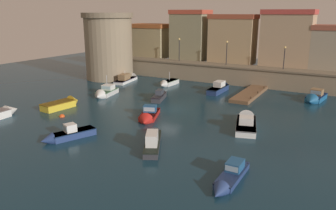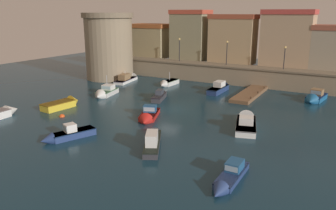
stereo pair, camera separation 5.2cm
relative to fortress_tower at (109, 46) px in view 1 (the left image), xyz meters
The scene contains 21 objects.
ground_plane 22.00m from the fortress_tower, 33.02° to the right, with size 96.68×96.68×0.00m, color #112D3D.
quay_wall 19.27m from the fortress_tower, 18.52° to the left, with size 40.65×3.30×2.85m.
old_town_backdrop 20.79m from the fortress_tower, 28.14° to the left, with size 39.26×5.50×8.56m.
fortress_tower is the anchor object (origin of this frame).
pier_dock 24.68m from the fortress_tower, ahead, with size 2.42×10.04×0.70m.
quay_lamp_0 11.68m from the fortress_tower, 30.87° to the left, with size 0.32×0.32×3.79m.
quay_lamp_1 19.26m from the fortress_tower, 18.12° to the left, with size 0.32×0.32×3.69m.
quay_lamp_2 27.61m from the fortress_tower, 12.53° to the left, with size 0.32×0.32×3.26m.
moored_boat_0 20.31m from the fortress_tower, ahead, with size 1.52×6.19×1.80m.
moored_boat_1 13.53m from the fortress_tower, 54.32° to the right, with size 2.57×4.91×3.13m.
moored_boat_2 30.55m from the fortress_tower, 25.18° to the right, with size 3.49×6.80×1.85m.
moored_boat_3 24.40m from the fortress_tower, 41.83° to the right, with size 3.19×5.12×1.72m.
moored_boat_4 6.46m from the fortress_tower, ahead, with size 2.70×6.89×2.37m.
moored_boat_5 32.42m from the fortress_tower, ahead, with size 2.45×4.98×1.92m.
moored_boat_6 17.14m from the fortress_tower, 28.33° to the right, with size 2.59×5.07×1.45m.
moored_boat_7 18.90m from the fortress_tower, 68.40° to the right, with size 2.20×4.96×1.59m.
moored_boat_9 28.73m from the fortress_tower, 58.95° to the right, with size 2.95×4.97×1.60m.
moored_boat_10 38.92m from the fortress_tower, 39.77° to the right, with size 1.20×5.25×1.41m.
moored_boat_11 31.03m from the fortress_tower, 44.50° to the right, with size 4.07×6.37×1.77m.
moored_boat_12 12.47m from the fortress_tower, ahead, with size 1.51×4.31×2.32m.
mooring_buoy_0 22.48m from the fortress_tower, 64.73° to the right, with size 0.58×0.58×0.58m, color #EA4C19.
Camera 1 is at (17.94, -32.21, 10.76)m, focal length 35.71 mm.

